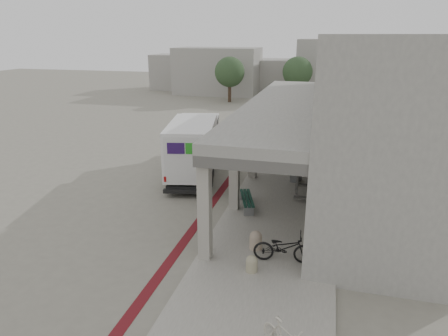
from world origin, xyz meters
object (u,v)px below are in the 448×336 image
(utility_cabinet, at_px, (296,172))
(fedex_truck, at_px, (194,145))
(bicycle_black, at_px, (284,247))
(bench, at_px, (247,200))

(utility_cabinet, bearing_deg, fedex_truck, -166.36)
(fedex_truck, height_order, bicycle_black, fedex_truck)
(bench, relative_size, utility_cabinet, 2.06)
(bicycle_black, bearing_deg, utility_cabinet, -4.22)
(utility_cabinet, bearing_deg, bench, -100.28)
(bench, distance_m, bicycle_black, 4.30)
(fedex_truck, xyz_separation_m, bicycle_black, (5.54, -7.59, -0.94))
(fedex_truck, height_order, utility_cabinet, fedex_truck)
(bicycle_black, bearing_deg, fedex_truck, 29.84)
(bench, height_order, utility_cabinet, utility_cabinet)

